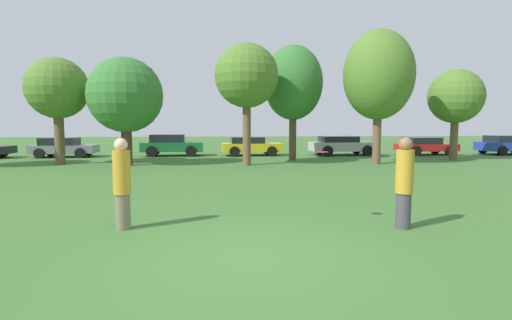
# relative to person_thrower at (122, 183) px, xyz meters

# --- Properties ---
(ground_plane) EXTENTS (120.00, 120.00, 0.00)m
(ground_plane) POSITION_rel_person_thrower_xyz_m (2.36, -1.86, -0.92)
(ground_plane) COLOR #3D6B2D
(person_thrower) EXTENTS (0.34, 0.34, 1.79)m
(person_thrower) POSITION_rel_person_thrower_xyz_m (0.00, 0.00, 0.00)
(person_thrower) COLOR #726651
(person_thrower) RESTS_ON ground
(person_catcher) EXTENTS (0.34, 0.34, 1.81)m
(person_catcher) POSITION_rel_person_thrower_xyz_m (5.52, -0.41, 0.01)
(person_catcher) COLOR #3F3F47
(person_catcher) RESTS_ON ground
(frisbee) EXTENTS (0.25, 0.25, 0.02)m
(frisbee) POSITION_rel_person_thrower_xyz_m (3.99, 0.07, 0.58)
(frisbee) COLOR #F21E72
(tree_1) EXTENTS (3.07, 3.07, 5.41)m
(tree_1) POSITION_rel_person_thrower_xyz_m (-6.35, 12.95, 2.91)
(tree_1) COLOR brown
(tree_1) RESTS_ON ground
(tree_2) EXTENTS (3.69, 3.69, 5.34)m
(tree_2) POSITION_rel_person_thrower_xyz_m (-2.81, 12.17, 2.55)
(tree_2) COLOR #473323
(tree_2) RESTS_ON ground
(tree_3) EXTENTS (3.17, 3.17, 6.04)m
(tree_3) POSITION_rel_person_thrower_xyz_m (3.17, 11.80, 3.49)
(tree_3) COLOR brown
(tree_3) RESTS_ON ground
(tree_4) EXTENTS (3.35, 3.35, 6.51)m
(tree_4) POSITION_rel_person_thrower_xyz_m (5.97, 14.38, 3.46)
(tree_4) COLOR brown
(tree_4) RESTS_ON ground
(tree_5) EXTENTS (3.58, 3.58, 6.86)m
(tree_5) POSITION_rel_person_thrower_xyz_m (9.94, 11.88, 3.63)
(tree_5) COLOR brown
(tree_5) RESTS_ON ground
(tree_6) EXTENTS (3.06, 3.06, 5.18)m
(tree_6) POSITION_rel_person_thrower_xyz_m (15.29, 13.74, 2.70)
(tree_6) COLOR brown
(tree_6) RESTS_ON ground
(parked_car_grey) EXTENTS (3.88, 2.08, 1.22)m
(parked_car_grey) POSITION_rel_person_thrower_xyz_m (-8.02, 17.63, -0.28)
(parked_car_grey) COLOR slate
(parked_car_grey) RESTS_ON ground
(parked_car_green) EXTENTS (4.02, 2.13, 1.40)m
(parked_car_green) POSITION_rel_person_thrower_xyz_m (-1.39, 18.04, -0.18)
(parked_car_green) COLOR #196633
(parked_car_green) RESTS_ON ground
(parked_car_yellow) EXTENTS (3.95, 2.15, 1.23)m
(parked_car_yellow) POSITION_rel_person_thrower_xyz_m (3.80, 17.89, -0.26)
(parked_car_yellow) COLOR gold
(parked_car_yellow) RESTS_ON ground
(parked_car_silver) EXTENTS (4.38, 2.14, 1.27)m
(parked_car_silver) POSITION_rel_person_thrower_xyz_m (9.89, 17.67, -0.23)
(parked_car_silver) COLOR #B2B2B7
(parked_car_silver) RESTS_ON ground
(parked_car_red) EXTENTS (3.88, 2.00, 1.18)m
(parked_car_red) POSITION_rel_person_thrower_xyz_m (15.48, 17.29, -0.28)
(parked_car_red) COLOR red
(parked_car_red) RESTS_ON ground
(parked_car_blue) EXTENTS (4.06, 2.13, 1.30)m
(parked_car_blue) POSITION_rel_person_thrower_xyz_m (21.42, 17.31, -0.23)
(parked_car_blue) COLOR #1E389E
(parked_car_blue) RESTS_ON ground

